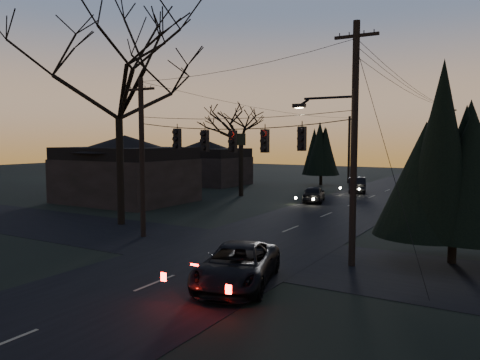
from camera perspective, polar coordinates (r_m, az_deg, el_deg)
The scene contains 17 objects.
ground_plane at distance 15.21m, azimuth -20.59°, elevation -15.62°, with size 160.00×160.00×0.00m, color black.
main_road at distance 31.39m, azimuth 9.21°, elevation -4.72°, with size 8.00×120.00×0.02m, color black.
cross_road at distance 22.54m, azimuth -0.19°, elevation -8.51°, with size 60.00×7.00×0.02m, color black.
utility_pole_right at distance 20.38m, azimuth 13.44°, elevation -10.14°, with size 5.00×0.30×10.00m, color black, non-canonical shape.
utility_pole_left at distance 26.05m, azimuth -11.69°, elevation -6.79°, with size 1.80×0.30×8.50m, color black, non-canonical shape.
utility_pole_far_r at distance 47.48m, azimuth 23.45°, elevation -1.79°, with size 1.80×0.30×8.50m, color black, non-canonical shape.
utility_pole_far_l at distance 57.72m, azimuth 13.07°, elevation -0.37°, with size 0.30×0.30×8.00m, color black, non-canonical shape.
span_signal_assembly at distance 22.04m, azimuth -0.73°, elevation 4.90°, with size 11.50×0.44×1.60m.
bare_tree_left at distance 29.86m, azimuth -14.65°, elevation 12.24°, with size 10.60×10.60×13.04m.
evergreen_right at distance 21.57m, azimuth 24.80°, elevation 2.07°, with size 4.50×4.50×7.51m.
bare_tree_dist at distance 43.34m, azimuth 0.12°, elevation 7.39°, with size 6.19×6.19×10.14m.
evergreen_dist at distance 54.78m, azimuth 9.87°, elevation 3.36°, with size 3.67×3.67×6.36m.
house_left_near at distance 40.41m, azimuth -13.80°, elevation 1.35°, with size 10.00×8.00×5.60m.
house_left_far at distance 54.69m, azimuth -4.29°, elevation 2.19°, with size 9.00×7.00×5.20m.
suv_near at distance 17.11m, azimuth -0.32°, elevation -10.42°, with size 2.41×5.23×1.45m, color black.
sedan_oncoming_a at distance 39.58m, azimuth 8.99°, elevation -1.71°, with size 1.63×4.05×1.38m, color black.
sedan_oncoming_b at distance 47.75m, azimuth 14.06°, elevation -0.58°, with size 1.59×4.57×1.50m, color black.
Camera 1 is at (11.20, -8.84, 5.28)m, focal length 35.00 mm.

